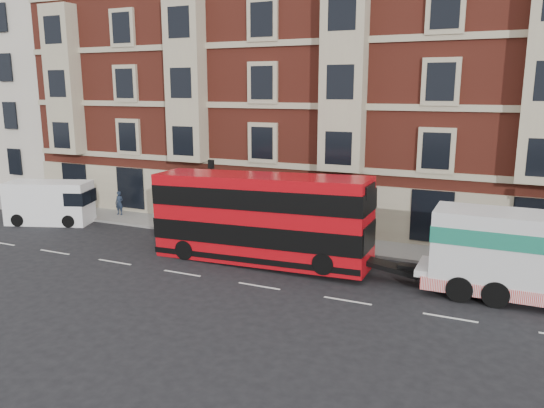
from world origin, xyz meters
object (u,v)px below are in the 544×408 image
at_px(box_van, 50,203).
at_px(pedestrian, 119,203).
at_px(double_decker_bus, 260,217).
at_px(tow_truck, 533,256).

height_order(box_van, pedestrian, box_van).
bearing_deg(pedestrian, double_decker_bus, -23.55).
relative_size(double_decker_bus, tow_truck, 1.25).
distance_m(box_van, pedestrian, 4.32).
distance_m(double_decker_bus, tow_truck, 12.06).
relative_size(box_van, pedestrian, 3.48).
relative_size(double_decker_bus, box_van, 1.95).
xyz_separation_m(tow_truck, pedestrian, (-24.84, 4.81, -0.97)).
height_order(double_decker_bus, tow_truck, double_decker_bus).
bearing_deg(pedestrian, tow_truck, -13.89).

